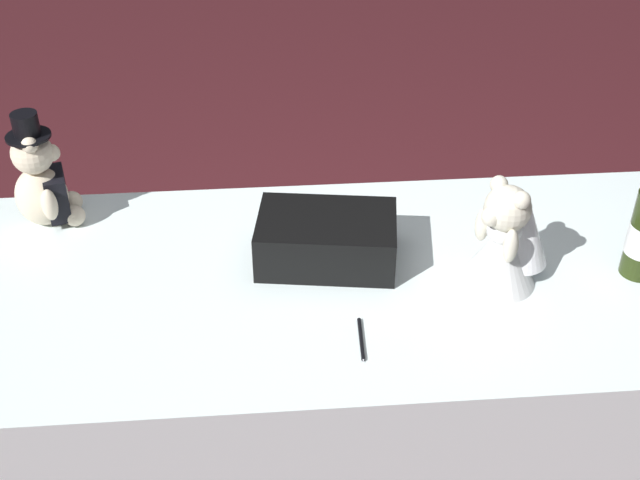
# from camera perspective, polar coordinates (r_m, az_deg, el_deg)

# --- Properties ---
(reception_table) EXTENTS (1.82, 0.78, 0.70)m
(reception_table) POSITION_cam_1_polar(r_m,az_deg,el_deg) (2.04, 0.00, -10.42)
(reception_table) COLOR white
(reception_table) RESTS_ON ground_plane
(teddy_bear_groom) EXTENTS (0.16, 0.16, 0.29)m
(teddy_bear_groom) POSITION_cam_1_polar(r_m,az_deg,el_deg) (2.04, -18.66, 3.83)
(teddy_bear_groom) COLOR beige
(teddy_bear_groom) RESTS_ON reception_table
(teddy_bear_bride) EXTENTS (0.22, 0.19, 0.25)m
(teddy_bear_bride) POSITION_cam_1_polar(r_m,az_deg,el_deg) (1.79, 12.94, 0.11)
(teddy_bear_bride) COLOR white
(teddy_bear_bride) RESTS_ON reception_table
(signing_pen) EXTENTS (0.01, 0.13, 0.01)m
(signing_pen) POSITION_cam_1_polar(r_m,az_deg,el_deg) (1.65, 2.88, -6.98)
(signing_pen) COLOR black
(signing_pen) RESTS_ON reception_table
(gift_case_black) EXTENTS (0.33, 0.24, 0.11)m
(gift_case_black) POSITION_cam_1_polar(r_m,az_deg,el_deg) (1.83, 0.46, 0.07)
(gift_case_black) COLOR black
(gift_case_black) RESTS_ON reception_table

